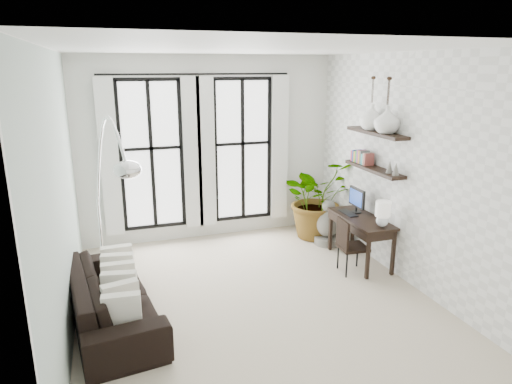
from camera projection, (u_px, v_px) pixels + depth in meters
name	position (u px, v px, depth m)	size (l,w,h in m)	color
floor	(253.00, 297.00, 6.13)	(5.00, 5.00, 0.00)	beige
ceiling	(253.00, 49.00, 5.28)	(5.00, 5.00, 0.00)	white
wall_left	(59.00, 198.00, 5.02)	(5.00, 5.00, 0.00)	#A5B8AC
wall_right	(406.00, 170.00, 6.39)	(5.00, 5.00, 0.00)	white
wall_back	(209.00, 149.00, 7.99)	(4.50, 4.50, 0.00)	white
windows	(199.00, 153.00, 7.88)	(3.26, 0.13, 2.65)	white
wall_shelves	(373.00, 154.00, 6.88)	(0.25, 1.30, 0.60)	black
sofa	(112.00, 297.00, 5.47)	(2.26, 0.88, 0.66)	black
throw_pillows	(119.00, 283.00, 5.45)	(0.40, 1.52, 0.40)	beige
plant	(317.00, 198.00, 8.18)	(1.31, 1.13, 1.45)	#2D7228
desk	(363.00, 221.00, 7.02)	(0.53, 1.26, 1.13)	black
desk_chair	(348.00, 243.00, 6.76)	(0.43, 0.43, 0.84)	black
arc_lamp	(108.00, 157.00, 5.83)	(0.74, 1.89, 2.42)	silver
buddha	(328.00, 225.00, 7.90)	(0.45, 0.45, 0.81)	gray
vase_a	(387.00, 120.00, 6.47)	(0.37, 0.37, 0.38)	white
vase_b	(372.00, 117.00, 6.84)	(0.37, 0.37, 0.38)	white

